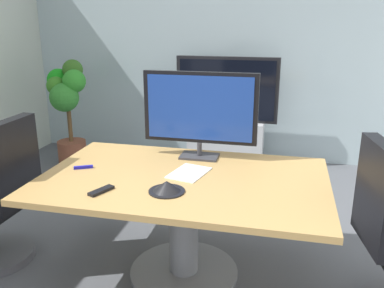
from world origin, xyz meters
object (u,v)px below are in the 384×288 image
object	(u,v)px
tv_monitor	(200,110)
potted_plant	(67,104)
remote_control	(101,191)
wall_display_unit	(226,129)
conference_table	(184,203)
conference_phone	(167,187)

from	to	relation	value
tv_monitor	potted_plant	size ratio (longest dim) A/B	0.66
tv_monitor	remote_control	distance (m)	0.95
wall_display_unit	potted_plant	world-z (taller)	wall_display_unit
potted_plant	remote_control	bearing A→B (deg)	-56.42
potted_plant	remote_control	distance (m)	2.67
conference_table	potted_plant	xyz separation A→B (m)	(-1.89, 1.87, 0.22)
tv_monitor	potted_plant	distance (m)	2.43
wall_display_unit	remote_control	distance (m)	2.71
remote_control	conference_table	bearing A→B (deg)	63.82
tv_monitor	remote_control	xyz separation A→B (m)	(-0.44, -0.77, -0.35)
conference_table	potted_plant	world-z (taller)	potted_plant
tv_monitor	potted_plant	xyz separation A→B (m)	(-1.91, 1.45, -0.33)
conference_table	wall_display_unit	distance (m)	2.32
conference_phone	conference_table	bearing A→B (deg)	81.76
tv_monitor	remote_control	size ratio (longest dim) A/B	4.94
potted_plant	conference_phone	size ratio (longest dim) A/B	5.76
wall_display_unit	conference_phone	size ratio (longest dim) A/B	5.95
tv_monitor	potted_plant	bearing A→B (deg)	142.79
wall_display_unit	potted_plant	bearing A→B (deg)	-166.24
wall_display_unit	remote_control	bearing A→B (deg)	-97.70
conference_phone	remote_control	distance (m)	0.39
conference_phone	remote_control	bearing A→B (deg)	-166.37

